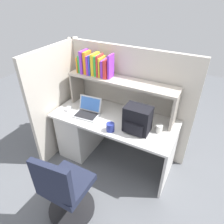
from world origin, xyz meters
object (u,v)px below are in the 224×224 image
(snack_canister, at_px, (110,127))
(backpack, at_px, (137,120))
(laptop, at_px, (88,111))
(computer_mouse, at_px, (68,109))
(paper_cup, at_px, (159,129))
(office_chair, at_px, (65,191))

(snack_canister, bearing_deg, backpack, 28.70)
(laptop, xyz_separation_m, snack_canister, (0.43, -0.17, 0.00))
(backpack, height_order, computer_mouse, backpack)
(computer_mouse, relative_size, paper_cup, 1.11)
(snack_canister, bearing_deg, computer_mouse, 170.19)
(backpack, distance_m, snack_canister, 0.32)
(backpack, relative_size, snack_canister, 3.13)
(backpack, height_order, office_chair, backpack)
(computer_mouse, height_order, paper_cup, paper_cup)
(laptop, bearing_deg, snack_canister, -21.54)
(computer_mouse, distance_m, paper_cup, 1.24)
(laptop, bearing_deg, office_chair, -72.11)
(paper_cup, bearing_deg, backpack, -158.22)
(paper_cup, relative_size, office_chair, 0.10)
(computer_mouse, bearing_deg, paper_cup, 0.92)
(backpack, relative_size, computer_mouse, 3.04)
(backpack, distance_m, computer_mouse, 1.00)
(laptop, height_order, paper_cup, laptop)
(backpack, bearing_deg, computer_mouse, -178.71)
(paper_cup, height_order, snack_canister, snack_canister)
(laptop, relative_size, paper_cup, 3.55)
(laptop, distance_m, paper_cup, 0.94)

